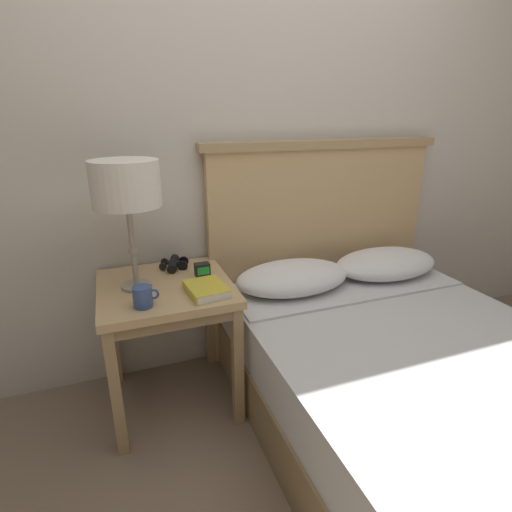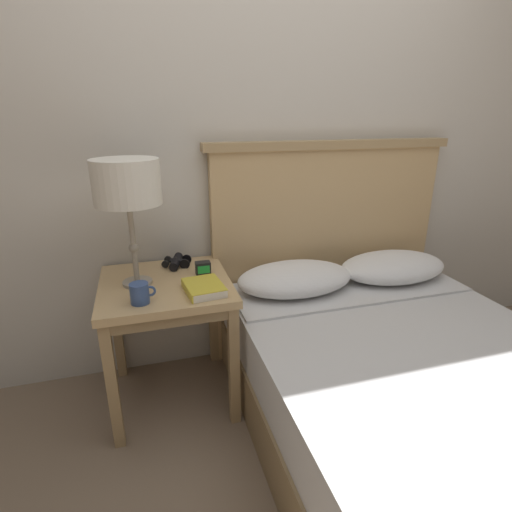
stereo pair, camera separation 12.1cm
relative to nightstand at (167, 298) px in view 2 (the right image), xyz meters
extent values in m
plane|color=#7A6651|center=(0.50, -0.72, -0.54)|extent=(20.00, 20.00, 0.00)
cube|color=beige|center=(0.50, 0.33, 0.76)|extent=(8.00, 0.06, 2.60)
cube|color=tan|center=(0.00, 0.00, 0.07)|extent=(0.58, 0.58, 0.04)
cube|color=#917650|center=(0.00, 0.00, 0.02)|extent=(0.55, 0.55, 0.05)
cube|color=#A4865B|center=(-0.26, -0.25, -0.25)|extent=(0.04, 0.04, 0.59)
cube|color=#A4865B|center=(0.26, -0.25, -0.25)|extent=(0.04, 0.04, 0.59)
cube|color=#A4865B|center=(-0.26, 0.26, -0.25)|extent=(0.04, 0.04, 0.59)
cube|color=#A4865B|center=(0.26, 0.26, -0.25)|extent=(0.04, 0.04, 0.59)
cube|color=olive|center=(0.92, -0.68, -0.42)|extent=(1.26, 1.83, 0.25)
cube|color=silver|center=(0.92, -0.68, -0.18)|extent=(1.23, 1.79, 0.23)
cube|color=silver|center=(0.92, -0.09, -0.06)|extent=(1.21, 0.28, 0.01)
cube|color=tan|center=(0.92, 0.26, 0.04)|extent=(1.32, 0.06, 1.17)
cube|color=#A4865B|center=(0.92, 0.26, 0.65)|extent=(1.38, 0.10, 0.04)
ellipsoid|color=white|center=(0.64, 0.02, 0.01)|extent=(0.60, 0.36, 0.15)
ellipsoid|color=white|center=(1.22, 0.02, 0.01)|extent=(0.60, 0.36, 0.15)
cylinder|color=gray|center=(-0.12, 0.01, 0.09)|extent=(0.13, 0.13, 0.01)
cylinder|color=gray|center=(-0.12, 0.01, 0.27)|extent=(0.02, 0.02, 0.35)
sphere|color=gray|center=(-0.12, 0.01, 0.25)|extent=(0.04, 0.04, 0.04)
cylinder|color=silver|center=(-0.12, 0.01, 0.54)|extent=(0.28, 0.28, 0.19)
cube|color=silver|center=(0.15, -0.15, 0.10)|extent=(0.17, 0.21, 0.03)
cube|color=gold|center=(0.15, -0.15, 0.12)|extent=(0.17, 0.21, 0.00)
cube|color=gold|center=(0.08, -0.16, 0.10)|extent=(0.03, 0.20, 0.04)
cylinder|color=black|center=(0.06, 0.16, 0.11)|extent=(0.07, 0.10, 0.04)
cylinder|color=black|center=(0.11, 0.14, 0.11)|extent=(0.05, 0.02, 0.05)
cylinder|color=black|center=(0.02, 0.17, 0.11)|extent=(0.04, 0.02, 0.04)
cylinder|color=black|center=(0.08, 0.22, 0.11)|extent=(0.07, 0.10, 0.04)
cylinder|color=black|center=(0.12, 0.21, 0.11)|extent=(0.05, 0.02, 0.05)
cylinder|color=black|center=(0.03, 0.23, 0.11)|extent=(0.04, 0.02, 0.04)
cube|color=black|center=(0.07, 0.19, 0.11)|extent=(0.06, 0.05, 0.01)
cylinder|color=black|center=(0.07, 0.19, 0.12)|extent=(0.02, 0.02, 0.02)
cylinder|color=#334C84|center=(-0.11, -0.19, 0.13)|extent=(0.08, 0.08, 0.08)
torus|color=#334C84|center=(-0.07, -0.19, 0.13)|extent=(0.05, 0.01, 0.05)
cube|color=black|center=(0.18, 0.05, 0.11)|extent=(0.07, 0.04, 0.06)
cube|color=green|center=(0.18, 0.02, 0.11)|extent=(0.06, 0.00, 0.04)
camera|label=1|loc=(-0.18, -1.67, 0.81)|focal=28.00mm
camera|label=2|loc=(-0.07, -1.71, 0.81)|focal=28.00mm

